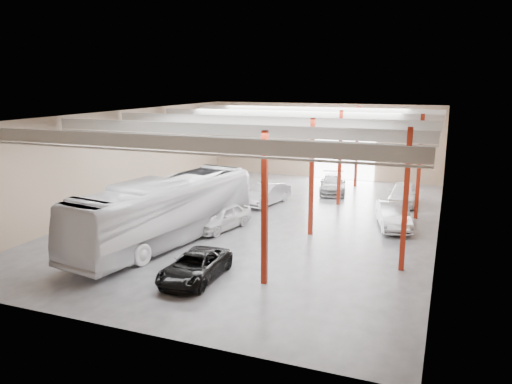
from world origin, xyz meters
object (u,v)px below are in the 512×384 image
Objects in this scene: car_row_c at (333,184)px; car_right_near at (393,215)px; coach_bus at (166,211)px; black_sedan at (195,266)px; car_row_a at (221,217)px; car_row_b at (266,194)px; car_right_far at (403,193)px.

car_row_c is 1.05× the size of car_right_near.
car_row_c is 10.38m from car_right_near.
car_right_near is at bearing 42.24° from coach_bus.
black_sedan is at bearing -37.00° from coach_bus.
car_row_a is 0.91× the size of car_row_c.
car_right_near reaches higher than car_row_c.
car_row_b is (2.22, 10.55, -1.08)m from coach_bus.
car_row_b reaches higher than car_row_a.
car_row_a reaches higher than car_row_c.
car_right_far is (11.80, 14.29, -1.05)m from coach_bus.
car_right_near is (7.66, 11.97, 0.15)m from black_sedan.
coach_bus is 18.56m from car_right_far.
coach_bus is at bearing 132.38° from black_sedan.
coach_bus is 4.03m from car_row_a.
black_sedan is 0.96× the size of car_right_near.
coach_bus is 10.84m from car_row_b.
car_row_c is at bearing 161.08° from car_right_far.
car_row_b is at bearing 148.86° from car_right_near.
car_row_b is 0.94× the size of car_row_c.
black_sedan is 8.12m from car_row_a.
black_sedan is at bearing -136.81° from car_right_near.
car_right_far reaches higher than car_row_b.
car_right_near is at bearing 35.87° from car_row_a.
black_sedan is (4.14, -4.34, -1.22)m from coach_bus.
car_row_a reaches higher than black_sedan.
car_right_far is at bearing 75.80° from car_right_near.
car_row_c is (1.86, 20.58, 0.09)m from black_sedan.
car_row_a is (1.81, 3.44, -1.08)m from coach_bus.
car_right_far reaches higher than car_right_near.
car_row_c is at bearing 79.07° from coach_bus.
car_right_near is 6.65m from car_right_far.
car_row_a is at bearing 105.40° from black_sedan.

